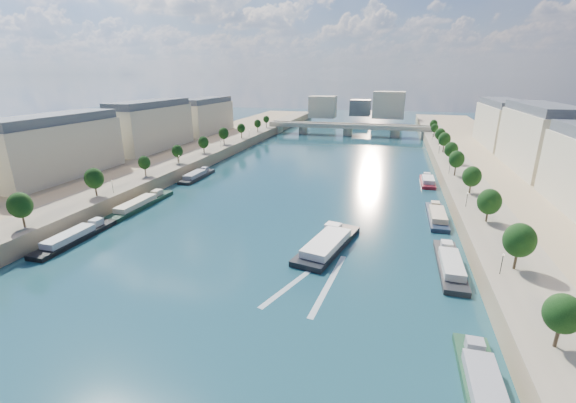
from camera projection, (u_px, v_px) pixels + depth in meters
The scene contains 17 objects.
ground at pixel (298, 194), 137.02m from camera, with size 700.00×700.00×0.00m, color #0C2B37.
quay_left at pixel (124, 174), 154.30m from camera, with size 44.00×520.00×5.00m, color #9E8460.
quay_right at pixel (525, 205), 118.17m from camera, with size 44.00×520.00×5.00m, color #9E8460.
pave_left at pixel (156, 170), 149.73m from camera, with size 14.00×520.00×0.10m, color gray.
pave_right at pixel (473, 193), 121.13m from camera, with size 14.00×520.00×0.10m, color gray.
trees_left at pixel (162, 156), 149.36m from camera, with size 4.80×268.80×8.26m.
trees_right at pixel (464, 169), 129.08m from camera, with size 4.80×268.80×8.26m.
lamps_left at pixel (150, 170), 138.59m from camera, with size 0.36×200.36×4.28m.
lamps_right at pixel (457, 180), 125.98m from camera, with size 0.36×200.36×4.28m.
buildings_left at pixel (112, 134), 164.17m from camera, with size 16.00×226.00×23.20m.
buildings_right at pixel (568, 155), 121.51m from camera, with size 16.00×226.00×23.20m.
skyline at pixel (363, 106), 332.63m from camera, with size 79.00×42.00×22.00m.
bridge at pixel (348, 128), 268.16m from camera, with size 112.00×12.00×8.15m.
tour_barge at pixel (328, 244), 94.30m from camera, with size 13.34×28.01×3.73m.
wake at pixel (314, 281), 79.39m from camera, with size 13.12×26.00×0.04m.
moored_barges_left at pixel (75, 238), 98.45m from camera, with size 5.00×158.95×3.60m.
moored_barges_right at pixel (451, 270), 82.18m from camera, with size 5.00×161.86×3.60m.
Camera 1 is at (31.19, -27.18, 40.56)m, focal length 24.00 mm.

